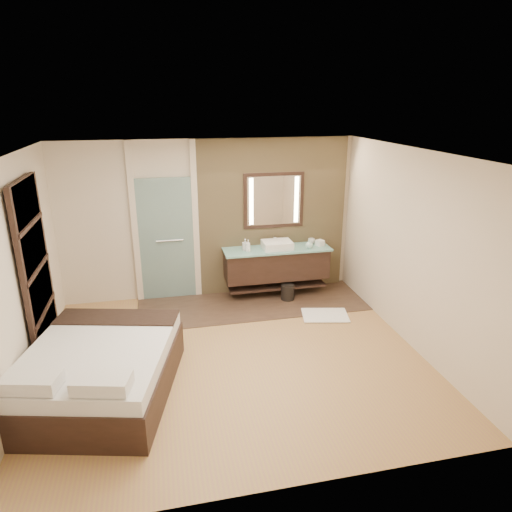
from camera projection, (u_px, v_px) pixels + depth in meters
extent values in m
plane|color=#B08C4A|center=(234.00, 358.00, 6.14)|extent=(5.00, 5.00, 0.00)
cube|color=#39261F|center=(252.00, 304.00, 7.74)|extent=(3.80, 1.30, 0.01)
cube|color=tan|center=(273.00, 217.00, 7.97)|extent=(2.60, 0.08, 2.70)
cube|color=black|center=(276.00, 264.00, 7.95)|extent=(1.80, 0.50, 0.50)
cube|color=black|center=(276.00, 285.00, 8.08)|extent=(1.71, 0.45, 0.04)
cube|color=#96E5DA|center=(277.00, 249.00, 7.84)|extent=(1.85, 0.55, 0.03)
cube|color=white|center=(277.00, 245.00, 7.82)|extent=(0.50, 0.38, 0.13)
cylinder|color=silver|center=(274.00, 241.00, 7.99)|extent=(0.03, 0.03, 0.18)
cylinder|color=silver|center=(275.00, 237.00, 7.92)|extent=(0.02, 0.10, 0.02)
cube|color=black|center=(274.00, 200.00, 7.82)|extent=(1.06, 0.03, 0.96)
cube|color=white|center=(274.00, 201.00, 7.81)|extent=(0.94, 0.01, 0.84)
cube|color=#FFF1BF|center=(251.00, 202.00, 7.72)|extent=(0.07, 0.01, 0.80)
cube|color=#FFF1BF|center=(296.00, 200.00, 7.89)|extent=(0.07, 0.01, 0.80)
cube|color=#AAD7D1|center=(167.00, 240.00, 7.68)|extent=(0.90, 0.05, 2.10)
cylinder|color=silver|center=(170.00, 241.00, 7.64)|extent=(0.45, 0.03, 0.03)
cube|color=beige|center=(134.00, 224.00, 7.49)|extent=(0.10, 0.08, 2.70)
cube|color=beige|center=(195.00, 221.00, 7.69)|extent=(0.10, 0.08, 2.70)
cube|color=black|center=(36.00, 273.00, 5.81)|extent=(0.06, 1.20, 2.40)
cube|color=#EEE6C8|center=(48.00, 331.00, 6.09)|extent=(0.02, 1.06, 0.52)
cube|color=#EEE6C8|center=(41.00, 290.00, 5.90)|extent=(0.02, 1.06, 0.52)
cube|color=#EEE6C8|center=(34.00, 247.00, 5.70)|extent=(0.02, 1.06, 0.52)
cube|color=#EEE6C8|center=(26.00, 201.00, 5.51)|extent=(0.02, 1.06, 0.52)
cube|color=black|center=(101.00, 377.00, 5.33)|extent=(2.02, 2.31, 0.44)
cube|color=white|center=(98.00, 354.00, 5.23)|extent=(1.96, 2.25, 0.18)
cube|color=black|center=(117.00, 318.00, 5.90)|extent=(1.60, 0.80, 0.04)
cube|color=white|center=(31.00, 382.00, 4.43)|extent=(0.60, 0.42, 0.14)
cube|color=white|center=(102.00, 383.00, 4.41)|extent=(0.60, 0.42, 0.14)
cube|color=white|center=(325.00, 315.00, 7.30)|extent=(0.81, 0.64, 0.02)
cylinder|color=black|center=(288.00, 292.00, 7.86)|extent=(0.28, 0.28, 0.28)
cube|color=white|center=(320.00, 243.00, 7.97)|extent=(0.15, 0.15, 0.10)
imported|color=white|center=(248.00, 246.00, 7.64)|extent=(0.08, 0.08, 0.21)
imported|color=#B2B2B2|center=(245.00, 245.00, 7.73)|extent=(0.09, 0.09, 0.19)
imported|color=#ADD9D1|center=(309.00, 244.00, 7.82)|extent=(0.16, 0.16, 0.16)
imported|color=silver|center=(311.00, 241.00, 8.08)|extent=(0.14, 0.14, 0.10)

